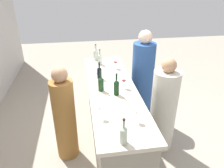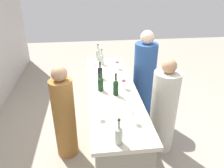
# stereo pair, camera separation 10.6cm
# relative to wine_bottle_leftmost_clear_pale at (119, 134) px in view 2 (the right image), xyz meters

# --- Properties ---
(ground_plane) EXTENTS (12.00, 12.00, 0.00)m
(ground_plane) POSITION_rel_wine_bottle_leftmost_clear_pale_xyz_m (1.15, -0.07, -1.09)
(ground_plane) COLOR #9E9384
(bar_counter) EXTENTS (2.51, 0.67, 0.99)m
(bar_counter) POSITION_rel_wine_bottle_leftmost_clear_pale_xyz_m (1.15, -0.07, -0.60)
(bar_counter) COLOR gray
(bar_counter) RESTS_ON ground
(wine_bottle_leftmost_clear_pale) EXTENTS (0.08, 0.08, 0.28)m
(wine_bottle_leftmost_clear_pale) POSITION_rel_wine_bottle_leftmost_clear_pale_xyz_m (0.00, 0.00, 0.00)
(wine_bottle_leftmost_clear_pale) COLOR #B7C6B2
(wine_bottle_leftmost_clear_pale) RESTS_ON bar_counter
(wine_bottle_second_left_dark_green) EXTENTS (0.07, 0.07, 0.31)m
(wine_bottle_second_left_dark_green) POSITION_rel_wine_bottle_leftmost_clear_pale_xyz_m (0.92, -0.10, 0.01)
(wine_bottle_second_left_dark_green) COLOR black
(wine_bottle_second_left_dark_green) RESTS_ON bar_counter
(wine_bottle_center_olive_green) EXTENTS (0.08, 0.08, 0.29)m
(wine_bottle_center_olive_green) POSITION_rel_wine_bottle_leftmost_clear_pale_xyz_m (1.07, 0.09, 0.01)
(wine_bottle_center_olive_green) COLOR #193D1E
(wine_bottle_center_olive_green) RESTS_ON bar_counter
(wine_bottle_second_right_near_black) EXTENTS (0.07, 0.07, 0.27)m
(wine_bottle_second_right_near_black) POSITION_rel_wine_bottle_leftmost_clear_pale_xyz_m (1.46, 0.08, -0.00)
(wine_bottle_second_right_near_black) COLOR black
(wine_bottle_second_right_near_black) RESTS_ON bar_counter
(wine_bottle_rightmost_clear_pale) EXTENTS (0.07, 0.07, 0.28)m
(wine_bottle_rightmost_clear_pale) POSITION_rel_wine_bottle_leftmost_clear_pale_xyz_m (2.05, 0.01, -0.00)
(wine_bottle_rightmost_clear_pale) COLOR #B7C6B2
(wine_bottle_rightmost_clear_pale) RESTS_ON bar_counter
(wine_bottle_far_right_clear_pale) EXTENTS (0.08, 0.08, 0.30)m
(wine_bottle_far_right_clear_pale) POSITION_rel_wine_bottle_leftmost_clear_pale_xyz_m (2.29, 0.06, 0.01)
(wine_bottle_far_right_clear_pale) COLOR #B7C6B2
(wine_bottle_far_right_clear_pale) RESTS_ON bar_counter
(wine_glass_near_left) EXTENTS (0.08, 0.08, 0.16)m
(wine_glass_near_left) POSITION_rel_wine_bottle_leftmost_clear_pale_xyz_m (1.83, -0.24, 0.01)
(wine_glass_near_left) COLOR white
(wine_glass_near_left) RESTS_ON bar_counter
(wine_glass_near_center) EXTENTS (0.08, 0.08, 0.17)m
(wine_glass_near_center) POSITION_rel_wine_bottle_leftmost_clear_pale_xyz_m (1.10, -0.23, 0.01)
(wine_glass_near_center) COLOR white
(wine_glass_near_center) RESTS_ON bar_counter
(wine_glass_near_right) EXTENTS (0.07, 0.07, 0.15)m
(wine_glass_near_right) POSITION_rel_wine_bottle_leftmost_clear_pale_xyz_m (0.32, -0.20, 0.00)
(wine_glass_near_right) COLOR white
(wine_glass_near_right) RESTS_ON bar_counter
(wine_glass_far_left) EXTENTS (0.07, 0.07, 0.14)m
(wine_glass_far_left) POSITION_rel_wine_bottle_leftmost_clear_pale_xyz_m (1.72, 0.14, -0.01)
(wine_glass_far_left) COLOR white
(wine_glass_far_left) RESTS_ON bar_counter
(wine_glass_far_center) EXTENTS (0.07, 0.07, 0.15)m
(wine_glass_far_center) POSITION_rel_wine_bottle_leftmost_clear_pale_xyz_m (0.44, 0.17, 0.01)
(wine_glass_far_center) COLOR white
(wine_glass_far_center) RESTS_ON bar_counter
(person_left_guest) EXTENTS (0.40, 0.40, 1.64)m
(person_left_guest) POSITION_rel_wine_bottle_leftmost_clear_pale_xyz_m (1.77, -0.72, -0.34)
(person_left_guest) COLOR #284C8C
(person_left_guest) RESTS_ON ground
(person_center_guest) EXTENTS (0.43, 0.43, 1.46)m
(person_center_guest) POSITION_rel_wine_bottle_leftmost_clear_pale_xyz_m (0.94, -0.80, -0.43)
(person_center_guest) COLOR beige
(person_center_guest) RESTS_ON ground
(person_right_guest) EXTENTS (0.36, 0.36, 1.41)m
(person_right_guest) POSITION_rel_wine_bottle_leftmost_clear_pale_xyz_m (0.98, 0.62, -0.44)
(person_right_guest) COLOR #9E6B33
(person_right_guest) RESTS_ON ground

